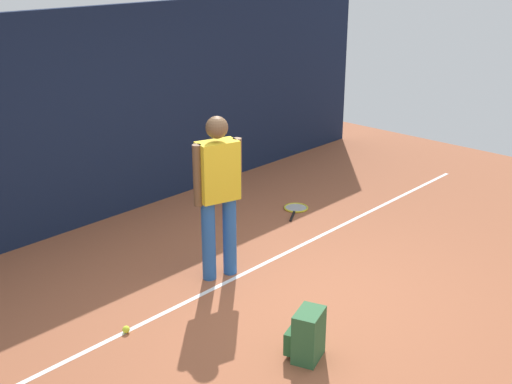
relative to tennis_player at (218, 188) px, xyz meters
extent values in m
plane|color=#9E5638|center=(0.12, -0.81, -0.97)|extent=(12.00, 12.00, 0.00)
cube|color=#141E38|center=(0.12, 2.19, 0.33)|extent=(10.00, 0.10, 2.58)
cube|color=white|center=(0.12, -0.16, -0.96)|extent=(9.00, 0.05, 0.00)
cylinder|color=#2659A5|center=(0.12, -0.03, -0.54)|extent=(0.14, 0.14, 0.85)
cylinder|color=#2659A5|center=(-0.12, 0.03, -0.54)|extent=(0.14, 0.14, 0.85)
cube|color=yellow|center=(0.00, 0.00, 0.18)|extent=(0.45, 0.32, 0.60)
sphere|color=brown|center=(0.00, 0.00, 0.62)|extent=(0.22, 0.22, 0.22)
cylinder|color=brown|center=(0.21, -0.06, 0.17)|extent=(0.09, 0.09, 0.62)
cylinder|color=brown|center=(-0.21, 0.06, 0.17)|extent=(0.09, 0.09, 0.62)
cylinder|color=black|center=(1.72, 0.46, -0.95)|extent=(0.27, 0.18, 0.03)
torus|color=gold|center=(1.97, 0.61, -0.95)|extent=(0.44, 0.44, 0.02)
cylinder|color=#B2B2B2|center=(1.97, 0.61, -0.95)|extent=(0.38, 0.38, 0.00)
cube|color=#2D6038|center=(-0.52, -1.59, -0.75)|extent=(0.35, 0.29, 0.44)
cube|color=#23562D|center=(-0.56, -1.46, -0.83)|extent=(0.23, 0.15, 0.20)
sphere|color=#CCE033|center=(-1.32, -0.17, -0.93)|extent=(0.07, 0.07, 0.07)
camera|label=1|loc=(-4.20, -4.43, 2.25)|focal=46.01mm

